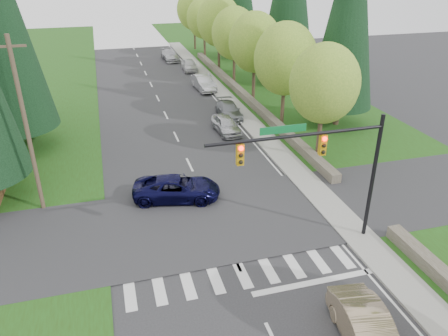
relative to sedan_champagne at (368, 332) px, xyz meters
name	(u,v)px	position (x,y,z in m)	size (l,w,h in m)	color
ground	(266,325)	(-3.26, 2.03, -0.76)	(120.00, 120.00, 0.00)	#28282B
grass_east	(325,125)	(9.74, 22.03, -0.73)	(14.00, 110.00, 0.06)	#234311
grass_west	(2,159)	(-16.26, 22.03, -0.73)	(14.00, 110.00, 0.06)	#234311
cross_street	(216,220)	(-3.26, 10.03, -0.76)	(120.00, 8.00, 0.10)	#28282B
sidewalk_east	(252,124)	(3.64, 24.03, -0.70)	(1.80, 80.00, 0.13)	gray
curb_east	(242,125)	(2.79, 24.03, -0.70)	(0.20, 80.00, 0.13)	gray
stone_wall_north	(242,94)	(5.34, 32.03, -0.41)	(0.70, 40.00, 0.70)	#4C4438
traffic_signal	(325,157)	(1.11, 6.52, 4.22)	(8.70, 0.37, 6.80)	black
utility_pole	(26,127)	(-12.76, 14.03, 4.38)	(1.60, 0.24, 10.00)	#473828
decid_tree_0	(324,84)	(5.94, 16.03, 4.83)	(4.80, 4.80, 8.37)	#38281C
decid_tree_1	(286,59)	(6.04, 23.03, 5.03)	(5.20, 5.20, 8.80)	#38281C
decid_tree_2	(255,42)	(5.84, 30.03, 5.16)	(5.00, 5.00, 8.82)	#38281C
decid_tree_3	(234,33)	(5.94, 37.03, 4.90)	(5.00, 5.00, 8.55)	#38281C
decid_tree_4	(219,21)	(6.04, 44.03, 5.30)	(5.40, 5.40, 9.18)	#38281C
decid_tree_5	(204,18)	(5.84, 51.03, 4.77)	(4.80, 4.80, 8.30)	#38281C
decid_tree_6	(194,10)	(5.94, 58.03, 5.10)	(5.20, 5.20, 8.86)	#38281C
conifer_e_a	(350,7)	(10.74, 22.03, 9.03)	(5.44, 5.44, 17.80)	#38281C
sedan_champagne	(368,332)	(0.00, 0.00, 0.00)	(1.62, 4.63, 1.53)	tan
suv_navy	(177,188)	(-4.95, 13.03, -0.04)	(2.41, 5.24, 1.46)	black
parked_car_a	(226,125)	(0.94, 22.81, -0.06)	(1.66, 4.13, 1.41)	#BABBBF
parked_car_b	(229,110)	(2.26, 26.45, -0.10)	(1.85, 4.55, 1.32)	slate
parked_car_c	(204,83)	(2.06, 35.73, 0.03)	(1.69, 4.85, 1.60)	#AFAFB4
parked_car_d	(189,65)	(2.34, 44.77, -0.04)	(1.71, 4.26, 1.45)	silver
parked_car_e	(170,55)	(0.94, 51.26, -0.06)	(1.98, 4.86, 1.41)	#AAABAF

